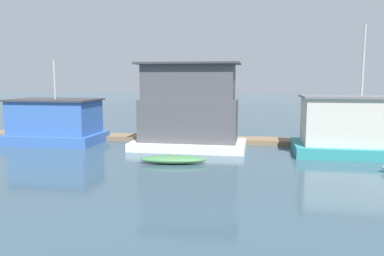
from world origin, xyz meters
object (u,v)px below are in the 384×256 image
Objects in this scene: houseboat_white at (189,111)px; dinghy_green at (173,159)px; houseboat_blue at (56,122)px; houseboat_teal at (346,127)px; mooring_post_near_left at (83,127)px; mooring_post_centre at (346,137)px; mooring_post_far_left at (307,135)px.

houseboat_white is 1.98× the size of dinghy_green.
houseboat_blue is 0.84× the size of houseboat_teal.
mooring_post_near_left is at bearing 36.32° from houseboat_blue.
houseboat_blue reaches higher than dinghy_green.
mooring_post_centre is (17.81, 0.00, -0.23)m from mooring_post_near_left.
houseboat_white is 3.71× the size of mooring_post_near_left.
mooring_post_far_left is (15.43, 0.00, -0.15)m from mooring_post_near_left.
mooring_post_far_left is (7.42, 1.81, -1.61)m from houseboat_white.
dinghy_green is 2.46× the size of mooring_post_centre.
houseboat_teal is 3.87× the size of mooring_post_near_left.
houseboat_white is 4.88× the size of mooring_post_centre.
mooring_post_centre is at bearing 10.46° from houseboat_white.
houseboat_teal is 5.09× the size of mooring_post_centre.
dinghy_green is 2.21× the size of mooring_post_far_left.
houseboat_white is at bearing -12.74° from mooring_post_near_left.
houseboat_teal is 2.85m from mooring_post_far_left.
mooring_post_far_left is (16.90, 1.08, -0.62)m from houseboat_blue.
houseboat_white is at bearing 89.45° from dinghy_green.
houseboat_white is 10.11m from mooring_post_centre.
mooring_post_far_left is (-1.91, 1.96, -0.77)m from houseboat_teal.
mooring_post_centre is at bearing 3.21° from houseboat_blue.
mooring_post_centre is at bearing 0.00° from mooring_post_far_left.
dinghy_green is 11.57m from mooring_post_centre.
dinghy_green is (-0.04, -4.24, -2.21)m from houseboat_white.
mooring_post_near_left is at bearing 180.00° from mooring_post_centre.
mooring_post_centre is at bearing 31.60° from dinghy_green.
mooring_post_near_left is at bearing 142.77° from dinghy_green.
mooring_post_near_left is (-7.97, 6.06, 0.74)m from dinghy_green.
houseboat_blue is 10.74m from dinghy_green.
houseboat_teal is at bearing 23.59° from dinghy_green.
mooring_post_near_left is at bearing 173.55° from houseboat_teal.
houseboat_teal is 2.19m from mooring_post_centre.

